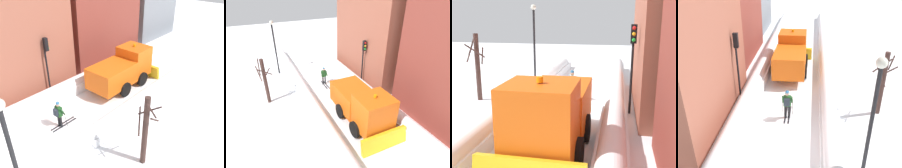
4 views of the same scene
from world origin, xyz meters
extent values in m
plane|color=white|center=(0.00, 10.00, 0.00)|extent=(80.00, 80.00, 0.00)
cube|color=white|center=(-2.47, 10.00, 0.37)|extent=(1.10, 36.00, 0.75)
cylinder|color=white|center=(-2.47, 10.00, 0.75)|extent=(0.90, 34.20, 0.90)
cube|color=white|center=(2.47, 10.00, 0.29)|extent=(1.10, 36.00, 0.59)
cylinder|color=white|center=(2.47, 10.00, 0.59)|extent=(0.90, 34.20, 0.90)
cube|color=orange|center=(-0.28, 7.91, 1.40)|extent=(2.30, 3.40, 1.60)
cube|color=orange|center=(-0.28, 10.61, 1.75)|extent=(2.20, 2.00, 2.30)
cube|color=black|center=(-0.28, 11.57, 2.26)|extent=(1.85, 0.06, 1.01)
cylinder|color=orange|center=(-0.28, 10.61, 3.02)|extent=(0.20, 0.20, 0.18)
cylinder|color=black|center=(-1.43, 10.31, 0.55)|extent=(0.25, 1.10, 1.10)
cylinder|color=black|center=(0.87, 10.31, 0.55)|extent=(0.25, 1.10, 1.10)
cylinder|color=black|center=(-1.43, 8.11, 0.55)|extent=(0.25, 1.10, 1.10)
cylinder|color=black|center=(0.87, 8.11, 0.55)|extent=(0.25, 1.10, 1.10)
cylinder|color=black|center=(-0.08, 2.72, 0.41)|extent=(0.14, 0.14, 0.82)
cylinder|color=black|center=(0.14, 2.72, 0.41)|extent=(0.14, 0.14, 0.82)
cube|color=#1E5123|center=(0.03, 2.72, 1.13)|extent=(0.42, 0.26, 0.62)
cube|color=#262D38|center=(0.03, 2.51, 1.16)|extent=(0.32, 0.16, 0.44)
sphere|color=tan|center=(0.03, 2.72, 1.60)|extent=(0.24, 0.24, 0.24)
sphere|color=teal|center=(0.03, 2.72, 1.70)|extent=(0.22, 0.22, 0.22)
cylinder|color=#1E5123|center=(-0.23, 2.82, 1.16)|extent=(0.09, 0.33, 0.56)
cylinder|color=#1E5123|center=(0.29, 2.82, 1.16)|extent=(0.09, 0.33, 0.56)
cube|color=black|center=(-0.08, 2.97, 0.01)|extent=(0.09, 1.80, 0.03)
cube|color=black|center=(0.14, 2.97, 0.01)|extent=(0.09, 1.80, 0.03)
cylinder|color=#262628|center=(-0.27, 2.94, 0.60)|extent=(0.02, 0.19, 1.19)
cylinder|color=#262628|center=(0.33, 2.94, 0.60)|extent=(0.02, 0.19, 1.19)
cylinder|color=black|center=(-3.22, 4.44, 1.79)|extent=(0.12, 0.12, 3.58)
cube|color=black|center=(-3.22, 4.58, 4.03)|extent=(0.28, 0.24, 0.90)
sphere|color=red|center=(-3.22, 4.71, 4.31)|extent=(0.18, 0.18, 0.18)
sphere|color=gold|center=(-3.22, 4.71, 4.03)|extent=(0.18, 0.18, 0.18)
sphere|color=green|center=(-3.22, 4.71, 3.75)|extent=(0.18, 0.18, 0.18)
cylinder|color=black|center=(3.65, -1.69, 2.64)|extent=(0.16, 0.16, 5.29)
sphere|color=silver|center=(3.65, -1.69, 5.47)|extent=(0.40, 0.40, 0.40)
cylinder|color=#422D27|center=(5.44, 3.70, 1.95)|extent=(0.28, 0.28, 3.90)
cylinder|color=#422D27|center=(5.36, 4.07, 2.96)|extent=(1.09, 0.35, 0.80)
cylinder|color=#422D27|center=(5.70, 3.68, 3.29)|extent=(0.14, 0.82, 1.17)
cylinder|color=#422D27|center=(5.20, 3.52, 2.59)|extent=(0.56, 0.77, 1.13)
cylinder|color=#422D27|center=(5.82, 3.81, 2.81)|extent=(0.31, 1.14, 0.94)
camera|label=1|loc=(9.89, -3.81, 9.36)|focal=37.80mm
camera|label=2|loc=(5.92, 18.46, 9.28)|focal=30.63mm
camera|label=3|loc=(-2.55, 18.41, 4.86)|focal=44.83mm
camera|label=4|loc=(1.32, -9.75, 8.75)|focal=41.03mm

